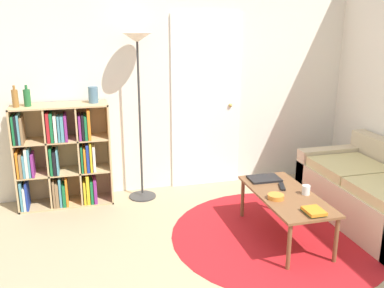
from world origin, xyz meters
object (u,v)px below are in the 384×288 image
bookshelf (61,156)px  laptop (264,179)px  bottle_middle (27,98)px  bowl (276,197)px  cup (306,190)px  coffee_table (286,198)px  vase_on_shelf (93,95)px  bottle_left (15,98)px  floor_lamp (138,64)px  couch (379,196)px

bookshelf → laptop: bookshelf is taller
bookshelf → bottle_middle: bearing=-176.5°
bowl → cup: (0.31, 0.02, 0.02)m
coffee_table → vase_on_shelf: bearing=140.7°
bowl → bottle_left: bottle_left is taller
bottle_middle → cup: bearing=-29.1°
cup → bottle_left: bearing=152.2°
coffee_table → bowl: 0.17m
floor_lamp → cup: (1.30, -1.32, -1.03)m
couch → bottle_middle: bearing=159.4°
couch → cup: couch is taller
bowl → vase_on_shelf: bearing=136.6°
couch → cup: size_ratio=19.22×
vase_on_shelf → floor_lamp: bearing=-5.3°
coffee_table → bottle_middle: size_ratio=5.03×
laptop → cup: cup is taller
bowl → cup: cup is taller
laptop → vase_on_shelf: vase_on_shelf is taller
bowl → bottle_left: (-2.23, 1.35, 0.74)m
bookshelf → bowl: 2.31m
couch → bottle_left: 3.75m
cup → floor_lamp: bearing=134.5°
floor_lamp → bottle_middle: (-1.12, 0.03, -0.31)m
bookshelf → cup: size_ratio=12.97×
laptop → bowl: size_ratio=2.13×
coffee_table → bottle_left: bearing=151.5°
floor_lamp → vase_on_shelf: (-0.47, 0.04, -0.31)m
floor_lamp → bowl: bearing=-53.5°
floor_lamp → couch: (2.18, -1.21, -1.23)m
bottle_middle → vase_on_shelf: bearing=1.3°
bookshelf → vase_on_shelf: (0.38, -0.00, 0.64)m
bookshelf → bowl: bookshelf is taller
couch → vase_on_shelf: size_ratio=9.53×
cup → bottle_left: bottle_left is taller
bottle_middle → coffee_table: bearing=-29.9°
couch → bowl: size_ratio=11.28×
bookshelf → laptop: bearing=-25.4°
floor_lamp → bowl: (0.99, -1.34, -1.05)m
cup → bottle_middle: (-2.42, 1.35, 0.72)m
bookshelf → bottle_middle: (-0.27, -0.02, 0.65)m
bottle_left → vase_on_shelf: size_ratio=1.27×
coffee_table → laptop: laptop is taller
coffee_table → cup: cup is taller
bookshelf → floor_lamp: (0.86, -0.04, 0.95)m
floor_lamp → bottle_middle: floor_lamp is taller
bowl → cup: size_ratio=1.70×
floor_lamp → laptop: 1.76m
vase_on_shelf → bottle_left: bearing=-177.8°
laptop → vase_on_shelf: size_ratio=1.80×
coffee_table → cup: bearing=-17.2°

